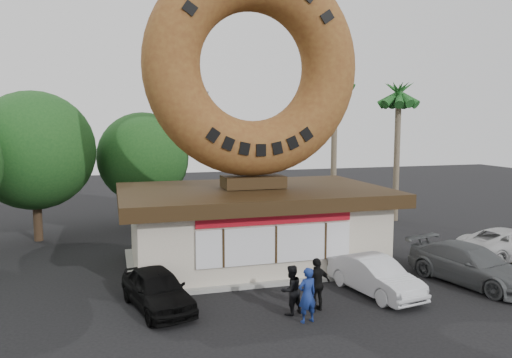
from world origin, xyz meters
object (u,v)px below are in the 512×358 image
Objects in this scene: street_lamp at (178,148)px; person_center at (291,290)px; person_right at (317,284)px; car_silver at (375,276)px; donut_shop at (253,223)px; person_left at (307,295)px; car_white at (511,243)px; car_grey at (471,265)px; giant_donut at (253,67)px; car_black at (157,289)px.

street_lamp is 16.40m from person_center.
car_silver is (2.61, 0.90, -0.22)m from person_right.
person_center is at bearing -84.94° from street_lamp.
person_left is at bearing -91.63° from donut_shop.
car_grey is at bearing 116.64° from car_white.
car_black is at bearing -136.36° from giant_donut.
person_right is (2.33, -15.87, -3.61)m from street_lamp.
person_center is at bearing 102.30° from car_white.
person_center is at bearing -94.29° from giant_donut.
car_black is (-4.03, 1.65, -0.13)m from person_center.
car_silver is at bearing -71.74° from street_lamp.
car_white is at bearing -7.47° from car_black.
donut_shop is 2.33× the size of car_white.
donut_shop is 5.94m from person_right.
car_silver is 4.06m from car_grey.
person_center is (-0.44, -5.92, -7.56)m from giant_donut.
person_right is 0.35× the size of car_grey.
person_left is (1.67, -16.65, -3.62)m from street_lamp.
giant_donut is 9.67m from car_silver.
giant_donut reaches higher than person_center.
car_silver is (7.56, -0.70, -0.01)m from car_black.
car_black is at bearing -34.37° from person_right.
street_lamp is (-1.86, 10.02, 2.72)m from donut_shop.
street_lamp is at bearing 97.90° from car_silver.
car_white is (11.53, 4.18, -0.19)m from person_left.
person_right is (0.92, 0.05, 0.08)m from person_center.
street_lamp is at bearing 106.17° from car_grey.
car_white is (11.34, -2.46, -1.10)m from donut_shop.
person_center is (-0.44, -5.91, -0.97)m from donut_shop.
person_right reaches higher than person_center.
person_left is 1.08× the size of person_center.
giant_donut is 1.90× the size of car_white.
person_center is at bearing -36.24° from car_black.
car_grey reaches higher than car_white.
person_center reaches higher than car_grey.
giant_donut is 1.83× the size of car_grey.
donut_shop reaches higher than person_right.
street_lamp is 1.67× the size of car_white.
car_white is (8.26, 2.50, 0.01)m from car_silver.
donut_shop is at bearing -115.09° from person_center.
street_lamp reaches higher than car_silver.
giant_donut is 5.32× the size of person_left.
car_silver is at bearing -163.68° from person_left.
person_center is 4.36m from car_black.
car_black is 15.92m from car_white.
street_lamp is 2.01× the size of car_silver.
car_black is at bearing 164.34° from car_silver.
donut_shop is at bearing -101.80° from person_right.
donut_shop reaches higher than person_left.
street_lamp is at bearing -105.72° from person_center.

